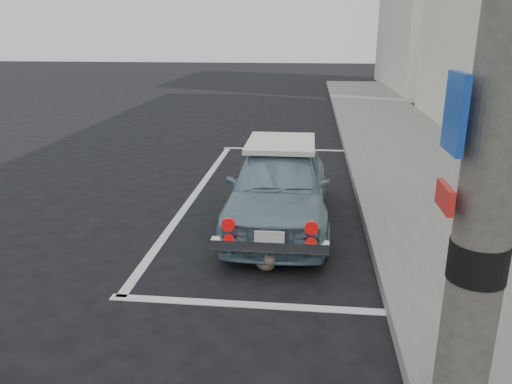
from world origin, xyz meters
TOP-DOWN VIEW (x-y plane):
  - ground at (0.00, 0.00)m, footprint 80.00×80.00m
  - sidewalk at (3.20, 2.00)m, footprint 2.80×40.00m
  - building_far at (6.35, 20.00)m, footprint 3.50×10.00m
  - pline_rear at (0.50, -0.50)m, footprint 3.00×0.12m
  - pline_front at (0.50, 6.50)m, footprint 3.00×0.12m
  - pline_side at (-0.90, 3.00)m, footprint 0.12×7.00m
  - retro_coupe at (0.59, 1.80)m, footprint 1.39×3.43m
  - cat at (0.54, 0.31)m, footprint 0.36×0.49m

SIDE VIEW (x-z plane):
  - ground at x=0.00m, z-range 0.00..0.00m
  - pline_rear at x=0.50m, z-range 0.00..0.01m
  - pline_front at x=0.50m, z-range 0.00..0.01m
  - pline_side at x=-0.90m, z-range 0.00..0.01m
  - sidewalk at x=3.20m, z-range 0.00..0.15m
  - cat at x=0.54m, z-range -0.01..0.27m
  - retro_coupe at x=0.59m, z-range 0.01..1.17m
  - building_far at x=6.35m, z-range 0.00..8.00m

